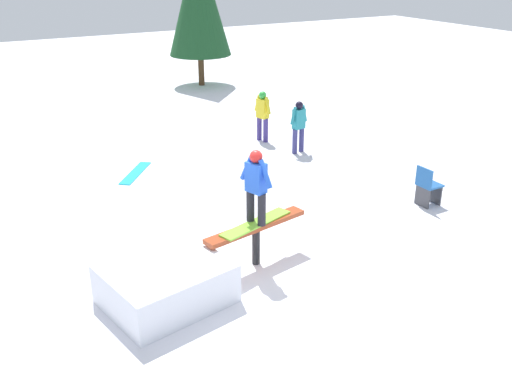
# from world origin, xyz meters

# --- Properties ---
(ground_plane) EXTENTS (60.00, 60.00, 0.00)m
(ground_plane) POSITION_xyz_m (0.00, 0.00, 0.00)
(ground_plane) COLOR white
(rail_feature) EXTENTS (2.06, 0.67, 0.77)m
(rail_feature) POSITION_xyz_m (0.00, 0.00, 0.64)
(rail_feature) COLOR black
(rail_feature) RESTS_ON ground
(snow_kicker_ramp) EXTENTS (2.06, 1.82, 0.65)m
(snow_kicker_ramp) POSITION_xyz_m (-1.80, -0.35, 0.33)
(snow_kicker_ramp) COLOR white
(snow_kicker_ramp) RESTS_ON ground
(main_rider_on_rail) EXTENTS (1.51, 0.72, 1.34)m
(main_rider_on_rail) POSITION_xyz_m (0.00, 0.00, 1.42)
(main_rider_on_rail) COLOR #86D337
(main_rider_on_rail) RESTS_ON rail_feature
(bystander_yellow) EXTENTS (0.28, 0.63, 1.45)m
(bystander_yellow) POSITION_xyz_m (3.56, 6.02, 0.81)
(bystander_yellow) COLOR #3D317A
(bystander_yellow) RESTS_ON ground
(bystander_teal) EXTENTS (0.60, 0.26, 1.42)m
(bystander_teal) POSITION_xyz_m (3.90, 4.67, 0.79)
(bystander_teal) COLOR navy
(bystander_teal) RESTS_ON ground
(loose_snowboard_cyan) EXTENTS (1.17, 1.39, 0.02)m
(loose_snowboard_cyan) POSITION_xyz_m (-0.48, 5.28, 0.01)
(loose_snowboard_cyan) COLOR #22BED3
(loose_snowboard_cyan) RESTS_ON ground
(folding_chair) EXTENTS (0.45, 0.45, 0.88)m
(folding_chair) POSITION_xyz_m (4.43, 0.39, 0.41)
(folding_chair) COLOR #3F3F44
(folding_chair) RESTS_ON ground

